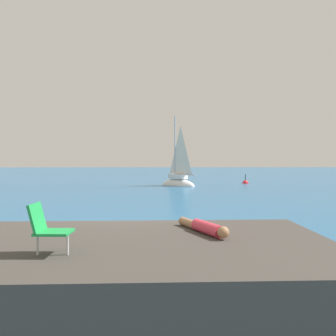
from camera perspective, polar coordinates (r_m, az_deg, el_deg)
The scene contains 8 objects.
ground_plane at distance 10.79m, azimuth -7.37°, elevation -11.16°, with size 160.00×160.00×0.00m, color #236093.
shore_ledge at distance 6.83m, azimuth -7.76°, elevation -14.91°, with size 7.76×4.36×0.89m, color #423D38.
boulder_seaward at distance 9.38m, azimuth 2.52°, elevation -13.11°, with size 0.85×0.68×0.47m, color #393435.
boulder_inland at distance 8.95m, azimuth -7.90°, elevation -13.85°, with size 1.26×1.00×0.69m, color #3D3D3B.
sailboat_near at distance 31.01m, azimuth 1.59°, elevation -2.13°, with size 3.32×3.20×6.54m.
person_sunbather at distance 7.40m, azimuth 5.66°, elevation -9.16°, with size 0.84×1.66×0.25m.
beach_chair at distance 6.00m, azimuth -18.38°, elevation -8.61°, with size 0.62×0.51×0.80m.
marker_buoy at distance 34.69m, azimuth 11.96°, elevation -2.34°, with size 0.56×0.56×1.13m.
Camera 1 is at (1.06, -10.47, 2.39)m, focal length 39.15 mm.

